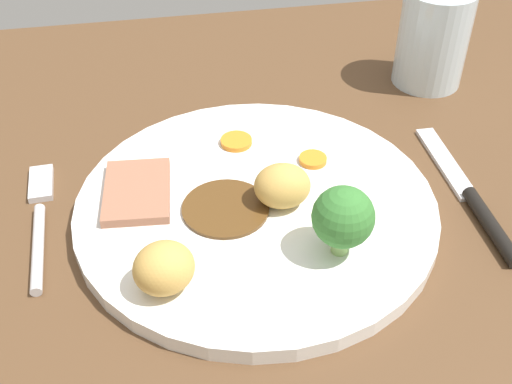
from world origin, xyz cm
name	(u,v)px	position (x,y,z in cm)	size (l,w,h in cm)	color
dining_table	(241,255)	(0.00, 0.00, 1.80)	(120.00, 84.00, 3.60)	brown
dinner_plate	(256,208)	(1.76, 2.78, 4.30)	(29.77, 29.77, 1.40)	white
gravy_pool	(226,208)	(-0.85, 2.22, 5.15)	(7.10, 7.10, 0.30)	#563819
meat_slice_main	(137,191)	(-7.78, 5.34, 5.40)	(7.73, 5.37, 0.80)	#9E664C
roast_potato_left	(282,186)	(3.80, 2.19, 6.83)	(4.58, 3.87, 3.66)	tan
roast_potato_right	(164,268)	(-6.19, -5.10, 6.84)	(4.13, 4.42, 3.67)	tan
carrot_coin_front	(313,159)	(7.68, 7.17, 5.23)	(2.46, 2.46, 0.46)	orange
carrot_coin_back	(236,141)	(1.43, 11.07, 5.24)	(2.88, 2.88, 0.48)	orange
broccoli_floret	(343,218)	(6.92, -3.94, 8.36)	(4.63, 4.63, 5.76)	#8CB766
fork	(39,219)	(-15.91, 4.94, 3.99)	(2.20, 15.30, 0.90)	silver
knife	(473,200)	(20.04, 0.65, 4.05)	(1.71, 18.50, 1.20)	black
water_glass	(433,38)	(23.86, 20.85, 8.73)	(7.32, 7.32, 10.26)	silver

